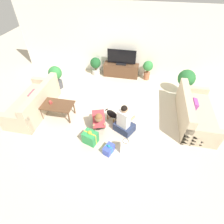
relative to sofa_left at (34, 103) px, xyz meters
name	(u,v)px	position (x,y,z in m)	size (l,w,h in m)	color
ground_plane	(112,114)	(2.39, 0.26, -0.29)	(16.00, 16.00, 0.00)	beige
wall_back	(125,41)	(2.39, 2.89, 1.01)	(8.40, 0.06, 2.60)	white
sofa_left	(34,103)	(0.00, 0.00, 0.00)	(0.91, 1.99, 0.83)	#C6B293
sofa_right	(194,113)	(4.78, 0.47, 0.00)	(0.91, 1.99, 0.83)	#C6B293
coffee_table	(57,106)	(0.82, -0.12, 0.12)	(0.99, 0.56, 0.46)	brown
tv_console	(121,70)	(2.31, 2.62, -0.03)	(1.36, 0.40, 0.51)	brown
tv	(122,58)	(2.31, 2.62, 0.48)	(1.09, 0.20, 0.58)	black
potted_plant_corner_right	(186,79)	(4.64, 1.81, 0.31)	(0.57, 0.57, 0.92)	#4C4C51
potted_plant_corner_left	(56,76)	(0.14, 1.35, 0.20)	(0.47, 0.47, 0.84)	#4C4C51
potted_plant_back_left	(96,65)	(1.28, 2.57, 0.12)	(0.42, 0.42, 0.70)	beige
potted_plant_back_right	(148,68)	(3.34, 2.57, 0.18)	(0.38, 0.38, 0.75)	#A36042
person_kneeling	(99,119)	(2.15, -0.37, 0.06)	(0.54, 0.81, 0.78)	#23232D
person_sitting	(124,122)	(2.85, -0.33, 0.04)	(0.65, 0.62, 0.93)	#283351
dog	(113,115)	(2.50, -0.02, -0.04)	(0.53, 0.38, 0.38)	black
gift_box_a	(109,149)	(2.59, -1.12, -0.18)	(0.28, 0.34, 0.28)	#3D51BC
gift_box_b	(90,137)	(2.05, -0.89, -0.11)	(0.43, 0.38, 0.41)	#2D934C
gift_bag_a	(125,147)	(2.99, -1.04, -0.08)	(0.24, 0.16, 0.44)	white
mug	(50,102)	(0.65, -0.11, 0.22)	(0.12, 0.08, 0.09)	#B23D38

